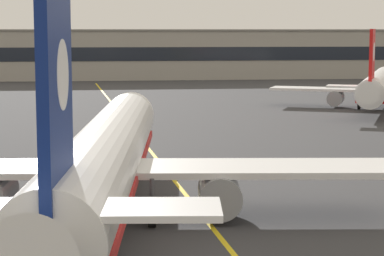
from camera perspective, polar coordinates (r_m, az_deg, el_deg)
taxiway_centreline at (r=61.55m, az=-2.62°, el=-2.32°), size 10.64×179.72×0.01m
airliner_foreground at (r=41.89m, az=-6.45°, el=-2.23°), size 32.33×41.50×11.65m
airliner_background at (r=103.74m, az=13.71°, el=3.07°), size 27.85×34.95×10.41m
safety_cone_by_nose_gear at (r=57.90m, az=-6.33°, el=-2.71°), size 0.44×0.44×0.55m
terminal_building at (r=163.43m, az=-5.01°, el=5.49°), size 145.05×12.40×10.44m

